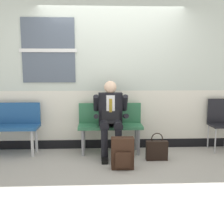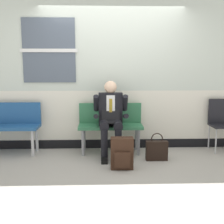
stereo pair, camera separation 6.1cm
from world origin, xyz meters
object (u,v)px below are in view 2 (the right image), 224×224
(person_seated, at_px, (111,116))
(handbag, at_px, (157,150))
(folding_chair, at_px, (220,120))
(backpack, at_px, (122,154))
(bench_with_person, at_px, (110,123))
(bench_empty, at_px, (0,123))

(person_seated, relative_size, handbag, 2.79)
(person_seated, xyz_separation_m, handbag, (0.72, -0.29, -0.50))
(folding_chair, bearing_deg, backpack, -154.02)
(person_seated, distance_m, folding_chair, 1.98)
(handbag, bearing_deg, backpack, -148.79)
(bench_with_person, height_order, bench_empty, bench_empty)
(person_seated, height_order, backpack, person_seated)
(bench_with_person, height_order, folding_chair, folding_chair)
(folding_chair, bearing_deg, handbag, -156.65)
(bench_empty, height_order, handbag, bench_empty)
(person_seated, relative_size, folding_chair, 1.37)
(backpack, distance_m, folding_chair, 2.04)
(bench_with_person, distance_m, handbag, 0.93)
(person_seated, relative_size, backpack, 2.68)
(backpack, bearing_deg, folding_chair, 25.98)
(backpack, bearing_deg, bench_empty, 157.83)
(bench_with_person, height_order, backpack, bench_with_person)
(bench_empty, bearing_deg, backpack, -22.17)
(bench_with_person, relative_size, backpack, 2.35)
(handbag, xyz_separation_m, folding_chair, (1.23, 0.53, 0.38))
(bench_with_person, bearing_deg, person_seated, -90.00)
(bench_empty, xyz_separation_m, folding_chair, (3.85, 0.05, 0.02))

